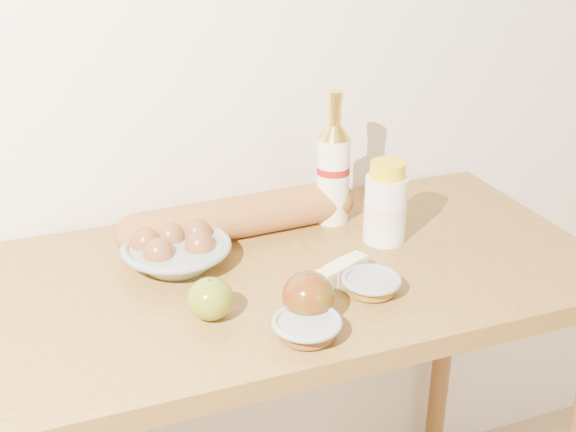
{
  "coord_description": "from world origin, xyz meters",
  "views": [
    {
      "loc": [
        -0.4,
        0.08,
        1.55
      ],
      "look_at": [
        0.0,
        1.15,
        1.02
      ],
      "focal_mm": 45.0,
      "sensor_mm": 36.0,
      "label": 1
    }
  ],
  "objects_px": {
    "cream_bottle": "(385,205)",
    "egg_bowl": "(176,250)",
    "table": "(283,324)",
    "baguette": "(241,217)",
    "bourbon_bottle": "(333,170)"
  },
  "relations": [
    {
      "from": "cream_bottle",
      "to": "egg_bowl",
      "type": "relative_size",
      "value": 0.77
    },
    {
      "from": "cream_bottle",
      "to": "egg_bowl",
      "type": "height_order",
      "value": "cream_bottle"
    },
    {
      "from": "table",
      "to": "baguette",
      "type": "relative_size",
      "value": 2.36
    },
    {
      "from": "table",
      "to": "cream_bottle",
      "type": "xyz_separation_m",
      "value": [
        0.23,
        0.04,
        0.2
      ]
    },
    {
      "from": "bourbon_bottle",
      "to": "cream_bottle",
      "type": "bearing_deg",
      "value": -69.48
    },
    {
      "from": "table",
      "to": "cream_bottle",
      "type": "bearing_deg",
      "value": 9.39
    },
    {
      "from": "bourbon_bottle",
      "to": "baguette",
      "type": "xyz_separation_m",
      "value": [
        -0.2,
        -0.0,
        -0.07
      ]
    },
    {
      "from": "bourbon_bottle",
      "to": "cream_bottle",
      "type": "relative_size",
      "value": 1.68
    },
    {
      "from": "cream_bottle",
      "to": "egg_bowl",
      "type": "xyz_separation_m",
      "value": [
        -0.41,
        0.05,
        -0.05
      ]
    },
    {
      "from": "table",
      "to": "bourbon_bottle",
      "type": "relative_size",
      "value": 4.3
    },
    {
      "from": "egg_bowl",
      "to": "baguette",
      "type": "bearing_deg",
      "value": 26.29
    },
    {
      "from": "bourbon_bottle",
      "to": "baguette",
      "type": "bearing_deg",
      "value": 174.61
    },
    {
      "from": "cream_bottle",
      "to": "egg_bowl",
      "type": "distance_m",
      "value": 0.41
    },
    {
      "from": "cream_bottle",
      "to": "baguette",
      "type": "xyz_separation_m",
      "value": [
        -0.26,
        0.12,
        -0.03
      ]
    },
    {
      "from": "bourbon_bottle",
      "to": "baguette",
      "type": "distance_m",
      "value": 0.21
    }
  ]
}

